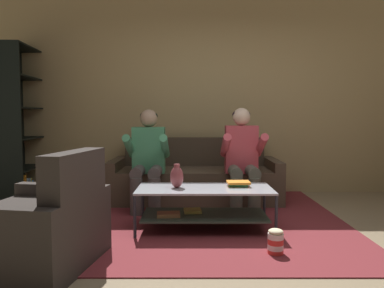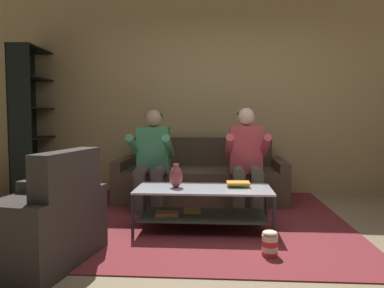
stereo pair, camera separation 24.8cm
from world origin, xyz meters
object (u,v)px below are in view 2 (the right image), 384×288
person_seated_left (152,155)px  armchair (35,226)px  book_stack (238,184)px  person_seated_right (247,155)px  bookshelf (31,134)px  popcorn_tub (270,244)px  couch (201,179)px  vase (176,176)px  coffee_table (202,202)px

person_seated_left → armchair: person_seated_left is taller
armchair → book_stack: bearing=31.6°
person_seated_right → bookshelf: bookshelf is taller
armchair → popcorn_tub: bearing=7.5°
book_stack → armchair: 1.84m
bookshelf → popcorn_tub: size_ratio=9.58×
person_seated_right → bookshelf: (-2.89, 0.60, 0.21)m
couch → book_stack: (0.42, -1.25, 0.17)m
person_seated_left → book_stack: bearing=-37.2°
couch → book_stack: couch is taller
person_seated_left → book_stack: 1.23m
person_seated_left → popcorn_tub: 1.96m
person_seated_left → popcorn_tub: person_seated_left is taller
book_stack → armchair: bearing=-148.4°
vase → bookshelf: size_ratio=0.11×
couch → person_seated_left: size_ratio=1.83×
coffee_table → armchair: armchair is taller
book_stack → armchair: size_ratio=0.22×
person_seated_right → popcorn_tub: 1.56m
bookshelf → popcorn_tub: bookshelf is taller
vase → bookshelf: (-2.16, 1.41, 0.34)m
couch → popcorn_tub: size_ratio=10.27×
person_seated_left → couch: bearing=42.7°
person_seated_right → bookshelf: size_ratio=0.59×
couch → popcorn_tub: bearing=-72.4°
popcorn_tub → vase: bearing=141.0°
armchair → person_seated_left: bearing=70.9°
person_seated_left → vase: (0.37, -0.81, -0.12)m
coffee_table → bookshelf: 2.85m
vase → armchair: armchair is taller
person_seated_left → bookshelf: bookshelf is taller
book_stack → bookshelf: (-2.76, 1.34, 0.42)m
bookshelf → armchair: (1.20, -2.30, -0.58)m
popcorn_tub → couch: bearing=107.6°
person_seated_left → bookshelf: bearing=161.3°
book_stack → armchair: armchair is taller
couch → armchair: bearing=-117.4°
bookshelf → coffee_table: bearing=-30.4°
armchair → vase: bearing=42.7°
book_stack → popcorn_tub: size_ratio=1.06×
person_seated_right → vase: 1.10m
couch → coffee_table: (0.07, -1.32, -0.00)m
vase → armchair: bearing=-137.3°
vase → armchair: 1.33m
armchair → bookshelf: bearing=117.5°
book_stack → bookshelf: bearing=154.1°
couch → popcorn_tub: (0.63, -1.98, -0.17)m
coffee_table → popcorn_tub: bearing=-49.6°
person_seated_left → popcorn_tub: (1.18, -1.46, -0.54)m
person_seated_left → armchair: (-0.59, -1.70, -0.36)m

